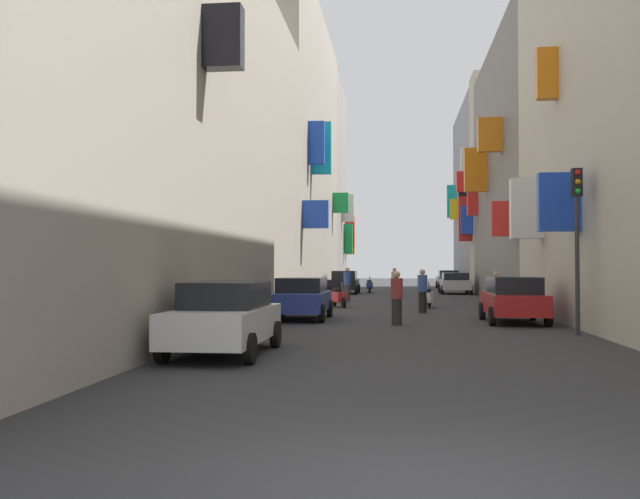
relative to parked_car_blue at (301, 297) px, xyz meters
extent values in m
plane|color=#2D2D30|center=(3.58, 11.77, -0.76)|extent=(140.00, 140.00, 0.00)
cube|color=#9E9384|center=(-4.42, -4.42, 5.42)|extent=(6.00, 27.63, 12.37)
cube|color=black|center=(-0.93, -7.37, 6.76)|extent=(0.97, 0.51, 1.56)
cube|color=#9E9384|center=(-4.42, 20.26, 8.33)|extent=(6.00, 21.73, 18.18)
cube|color=green|center=(-0.83, 27.35, 5.79)|extent=(1.18, 0.50, 1.48)
cube|color=blue|center=(-0.98, 13.08, 7.75)|extent=(0.88, 0.49, 2.30)
cube|color=blue|center=(-0.76, 10.71, 3.70)|extent=(1.33, 0.46, 1.40)
cube|color=#19B2BF|center=(-0.87, 14.45, 7.70)|extent=(1.11, 0.38, 2.92)
cube|color=gray|center=(-4.42, 36.45, 8.02)|extent=(6.00, 10.64, 17.57)
cube|color=orange|center=(-1.03, 40.97, 3.15)|extent=(0.78, 0.36, 1.90)
cube|color=white|center=(-0.89, 35.63, 6.09)|extent=(1.06, 0.40, 2.37)
cube|color=green|center=(-1.03, 38.06, 3.54)|extent=(0.78, 0.42, 2.66)
cube|color=red|center=(-1.00, 40.02, 4.34)|extent=(0.85, 0.64, 2.94)
cube|color=orange|center=(8.24, -0.73, 7.41)|extent=(0.68, 0.43, 1.68)
cube|color=blue|center=(7.99, -3.44, 2.94)|extent=(1.19, 0.36, 1.69)
cube|color=white|center=(8.00, 1.69, 3.17)|extent=(1.15, 0.55, 2.18)
cube|color=slate|center=(11.58, 15.37, 6.34)|extent=(6.00, 17.57, 14.21)
cube|color=orange|center=(7.98, 11.45, 7.69)|extent=(1.19, 0.52, 1.70)
cube|color=red|center=(8.25, 22.22, 5.91)|extent=(0.66, 0.64, 3.01)
cube|color=red|center=(8.03, 7.25, 3.18)|extent=(1.09, 0.51, 1.54)
cube|color=orange|center=(7.92, 17.19, 6.71)|extent=(1.32, 0.53, 2.57)
cube|color=#B2A899|center=(11.58, 25.66, 6.90)|extent=(6.00, 3.01, 15.32)
cube|color=white|center=(8.18, 25.48, 8.17)|extent=(0.79, 0.51, 2.53)
cube|color=red|center=(8.28, 25.79, 7.80)|extent=(0.61, 0.46, 2.85)
cube|color=red|center=(8.12, 25.68, 4.42)|extent=(0.92, 0.42, 3.15)
cube|color=red|center=(8.03, 25.27, 7.00)|extent=(1.11, 0.46, 1.43)
cube|color=blue|center=(8.16, 24.95, 4.29)|extent=(0.84, 0.39, 1.94)
cube|color=gray|center=(11.58, 34.47, 6.71)|extent=(6.00, 14.60, 14.94)
cube|color=yellow|center=(8.25, 37.57, 6.07)|extent=(0.65, 0.37, 1.79)
cube|color=black|center=(8.22, 28.08, 6.56)|extent=(0.72, 0.62, 2.40)
cube|color=#19B2BF|center=(8.17, 38.51, 6.84)|extent=(0.83, 0.49, 2.89)
cube|color=navy|center=(0.00, -0.06, -0.14)|extent=(1.75, 4.09, 0.64)
cube|color=black|center=(0.00, 0.15, 0.43)|extent=(1.54, 2.29, 0.51)
cylinder|color=black|center=(0.88, -1.41, -0.46)|extent=(0.18, 0.60, 0.60)
cylinder|color=black|center=(-0.88, -1.41, -0.46)|extent=(0.18, 0.60, 0.60)
cylinder|color=black|center=(0.88, 1.30, -0.46)|extent=(0.18, 0.60, 0.60)
cylinder|color=black|center=(-0.88, 1.30, -0.46)|extent=(0.18, 0.60, 0.60)
cube|color=black|center=(-0.21, 22.68, -0.13)|extent=(1.78, 4.38, 0.66)
cube|color=black|center=(-0.21, 22.90, 0.48)|extent=(1.57, 2.45, 0.57)
cylinder|color=black|center=(0.68, 21.23, -0.46)|extent=(0.18, 0.60, 0.60)
cylinder|color=black|center=(-1.10, 21.23, -0.46)|extent=(0.18, 0.60, 0.60)
cylinder|color=black|center=(0.68, 24.12, -0.46)|extent=(0.18, 0.60, 0.60)
cylinder|color=black|center=(-1.10, 24.12, -0.46)|extent=(0.18, 0.60, 0.60)
cube|color=#B7B7BC|center=(7.18, 23.24, -0.15)|extent=(1.85, 3.95, 0.63)
cube|color=black|center=(7.18, 23.04, 0.40)|extent=(1.62, 2.21, 0.48)
cylinder|color=black|center=(6.26, 24.54, -0.46)|extent=(0.18, 0.60, 0.60)
cylinder|color=black|center=(8.11, 24.54, -0.46)|extent=(0.18, 0.60, 0.60)
cylinder|color=black|center=(6.26, 21.93, -0.46)|extent=(0.18, 0.60, 0.60)
cylinder|color=black|center=(8.11, 21.93, -0.46)|extent=(0.18, 0.60, 0.60)
cube|color=white|center=(-0.27, -9.84, -0.13)|extent=(1.70, 4.21, 0.67)
cube|color=black|center=(-0.27, -9.63, 0.48)|extent=(1.50, 2.35, 0.55)
cylinder|color=black|center=(0.58, -11.23, -0.46)|extent=(0.18, 0.60, 0.60)
cylinder|color=black|center=(-1.12, -11.23, -0.46)|extent=(0.18, 0.60, 0.60)
cylinder|color=black|center=(0.58, -8.45, -0.46)|extent=(0.18, 0.60, 0.60)
cylinder|color=black|center=(-1.12, -8.45, -0.46)|extent=(0.18, 0.60, 0.60)
cube|color=slate|center=(7.48, 33.50, -0.11)|extent=(1.69, 4.36, 0.70)
cube|color=black|center=(7.48, 33.28, 0.49)|extent=(1.49, 2.44, 0.50)
cylinder|color=black|center=(6.63, 34.94, -0.46)|extent=(0.18, 0.60, 0.60)
cylinder|color=black|center=(8.32, 34.94, -0.46)|extent=(0.18, 0.60, 0.60)
cylinder|color=black|center=(6.63, 32.06, -0.46)|extent=(0.18, 0.60, 0.60)
cylinder|color=black|center=(8.32, 32.06, -0.46)|extent=(0.18, 0.60, 0.60)
cube|color=#B21E1E|center=(7.10, -0.82, -0.13)|extent=(1.69, 3.90, 0.66)
cube|color=black|center=(7.10, -1.01, 0.47)|extent=(1.49, 2.19, 0.54)
cylinder|color=black|center=(6.26, 0.47, -0.46)|extent=(0.18, 0.60, 0.60)
cylinder|color=black|center=(7.95, 0.47, -0.46)|extent=(0.18, 0.60, 0.60)
cylinder|color=black|center=(6.26, -2.11, -0.46)|extent=(0.18, 0.60, 0.60)
cylinder|color=black|center=(7.95, -2.11, -0.46)|extent=(0.18, 0.60, 0.60)
cube|color=red|center=(0.71, 7.20, -0.30)|extent=(0.84, 1.27, 0.45)
cube|color=black|center=(0.63, 7.41, 0.01)|extent=(0.50, 0.64, 0.16)
cylinder|color=#4C4C51|center=(0.93, 6.65, 0.03)|extent=(0.16, 0.28, 0.68)
cylinder|color=black|center=(0.99, 6.51, -0.52)|extent=(0.27, 0.48, 0.48)
cylinder|color=black|center=(0.44, 7.89, -0.52)|extent=(0.27, 0.48, 0.48)
cube|color=#2D4CAD|center=(1.40, 24.97, -0.30)|extent=(0.53, 1.24, 0.45)
cube|color=black|center=(1.38, 25.20, 0.01)|extent=(0.36, 0.58, 0.16)
cylinder|color=#4C4C51|center=(1.44, 24.37, 0.03)|extent=(0.08, 0.28, 0.68)
cylinder|color=black|center=(1.45, 24.22, -0.52)|extent=(0.14, 0.49, 0.48)
cylinder|color=black|center=(1.34, 25.73, -0.52)|extent=(0.14, 0.49, 0.48)
cube|color=silver|center=(4.67, 7.07, -0.30)|extent=(0.63, 1.16, 0.45)
cube|color=black|center=(4.63, 6.87, 0.01)|extent=(0.41, 0.61, 0.16)
cylinder|color=#4C4C51|center=(4.76, 7.62, 0.03)|extent=(0.11, 0.28, 0.68)
cylinder|color=black|center=(4.79, 7.75, -0.52)|extent=(0.18, 0.49, 0.48)
cylinder|color=black|center=(4.54, 6.40, -0.52)|extent=(0.18, 0.49, 0.48)
cylinder|color=black|center=(7.03, 2.51, -0.36)|extent=(0.36, 0.36, 0.80)
cylinder|color=black|center=(7.03, 2.51, 0.36)|extent=(0.42, 0.42, 0.63)
sphere|color=tan|center=(7.03, 2.51, 0.78)|extent=(0.22, 0.22, 0.22)
cylinder|color=#3E3E3E|center=(0.76, 11.95, -0.33)|extent=(0.37, 0.37, 0.87)
cylinder|color=#335199|center=(0.76, 11.95, 0.45)|extent=(0.44, 0.44, 0.69)
sphere|color=tan|center=(0.76, 11.95, 0.91)|extent=(0.24, 0.24, 0.24)
cylinder|color=#272727|center=(3.32, -2.15, -0.35)|extent=(0.34, 0.34, 0.82)
cylinder|color=maroon|center=(3.32, -2.15, 0.39)|extent=(0.40, 0.40, 0.65)
sphere|color=tan|center=(3.32, -2.15, 0.82)|extent=(0.22, 0.22, 0.22)
cylinder|color=#373737|center=(3.16, 18.73, -0.34)|extent=(0.41, 0.41, 0.85)
cylinder|color=#B2AD9E|center=(3.16, 18.73, 0.42)|extent=(0.48, 0.48, 0.67)
sphere|color=tan|center=(3.16, 18.73, 0.88)|extent=(0.23, 0.23, 0.23)
cylinder|color=black|center=(4.33, 3.74, -0.34)|extent=(0.45, 0.45, 0.84)
cylinder|color=#335199|center=(4.33, 3.74, 0.41)|extent=(0.53, 0.53, 0.66)
sphere|color=tan|center=(4.33, 3.74, 0.86)|extent=(0.23, 0.23, 0.23)
cylinder|color=#2D2D2D|center=(8.14, -4.83, 1.10)|extent=(0.12, 0.12, 3.73)
cube|color=black|center=(8.14, -4.83, 3.34)|extent=(0.26, 0.26, 0.75)
sphere|color=red|center=(8.14, -4.97, 3.59)|extent=(0.14, 0.14, 0.14)
sphere|color=orange|center=(8.14, -4.97, 3.34)|extent=(0.14, 0.14, 0.14)
sphere|color=green|center=(8.14, -4.97, 3.09)|extent=(0.14, 0.14, 0.14)
camera|label=1|loc=(3.34, -24.11, 1.09)|focal=39.08mm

